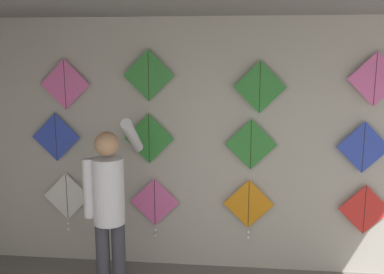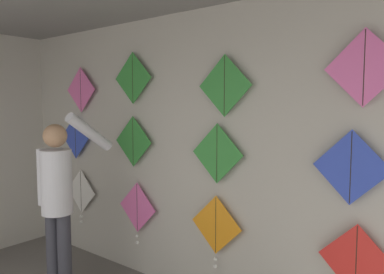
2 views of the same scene
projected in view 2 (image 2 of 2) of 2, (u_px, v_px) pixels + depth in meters
The scene contains 14 objects.
back_panel at pixel (182, 154), 3.79m from camera, with size 5.87×0.06×2.80m, color #BCB7AD.
shopkeeper at pixel (58, 194), 3.66m from camera, with size 0.45×0.68×1.83m.
kite_0 at pixel (81, 193), 4.75m from camera, with size 0.55×0.04×0.69m.
kite_1 at pixel (137, 210), 4.13m from camera, with size 0.55×0.04×0.69m.
kite_2 at pixel (216, 228), 3.48m from camera, with size 0.55×0.04×0.69m.
kite_3 at pixel (356, 261), 2.72m from camera, with size 0.55×0.01×0.55m.
kite_4 at pixel (76, 137), 4.74m from camera, with size 0.55×0.01×0.55m.
kite_5 at pixel (133, 141), 4.09m from camera, with size 0.55×0.01×0.55m.
kite_6 at pixel (217, 154), 3.41m from camera, with size 0.55×0.01×0.55m.
kite_7 at pixel (351, 167), 2.70m from camera, with size 0.55×0.01×0.55m.
kite_8 at pixel (81, 90), 4.61m from camera, with size 0.55×0.01×0.55m.
kite_9 at pixel (133, 78), 4.03m from camera, with size 0.55×0.01×0.55m.
kite_10 at pixel (225, 86), 3.31m from camera, with size 0.55×0.01×0.55m.
kite_11 at pixel (364, 68), 2.60m from camera, with size 0.55×0.01×0.55m.
Camera 2 is at (2.40, 0.51, 1.91)m, focal length 35.00 mm.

